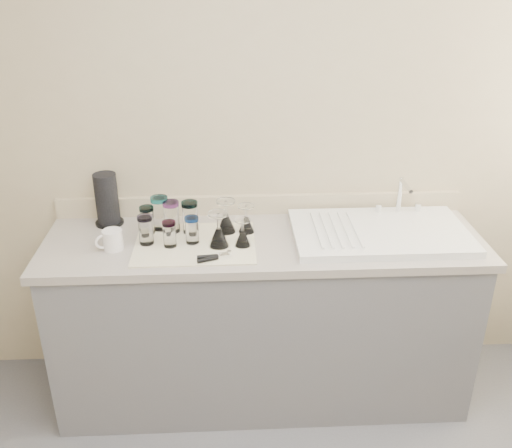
{
  "coord_description": "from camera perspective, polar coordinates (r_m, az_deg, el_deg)",
  "views": [
    {
      "loc": [
        -0.16,
        -1.18,
        2.12
      ],
      "look_at": [
        -0.04,
        1.15,
        1.0
      ],
      "focal_mm": 40.0,
      "sensor_mm": 36.0,
      "label": 1
    }
  ],
  "objects": [
    {
      "name": "tumbler_lavender",
      "position": [
        2.61,
        -6.42,
        -0.58
      ],
      "size": [
        0.06,
        0.06,
        0.13
      ],
      "color": "white",
      "rests_on": "dish_towel"
    },
    {
      "name": "counter_unit",
      "position": [
        2.91,
        0.73,
        -9.34
      ],
      "size": [
        2.06,
        0.62,
        0.9
      ],
      "color": "slate",
      "rests_on": "ground"
    },
    {
      "name": "sink_unit",
      "position": [
        2.76,
        12.31,
        -0.77
      ],
      "size": [
        0.82,
        0.5,
        0.22
      ],
      "color": "white",
      "rests_on": "counter_unit"
    },
    {
      "name": "tumbler_purple",
      "position": [
        2.71,
        -6.61,
        0.72
      ],
      "size": [
        0.08,
        0.08,
        0.15
      ],
      "color": "white",
      "rests_on": "dish_towel"
    },
    {
      "name": "goblet_back_right",
      "position": [
        2.7,
        -0.98,
        0.11
      ],
      "size": [
        0.08,
        0.08,
        0.14
      ],
      "color": "white",
      "rests_on": "dish_towel"
    },
    {
      "name": "goblet_front_right",
      "position": [
        2.58,
        -1.34,
        -1.27
      ],
      "size": [
        0.07,
        0.07,
        0.13
      ],
      "color": "white",
      "rests_on": "dish_towel"
    },
    {
      "name": "room_envelope",
      "position": [
        1.32,
        4.25,
        0.19
      ],
      "size": [
        3.54,
        3.5,
        2.52
      ],
      "color": "#57575C",
      "rests_on": "ground"
    },
    {
      "name": "paper_towel_roll",
      "position": [
        2.86,
        -14.68,
        2.35
      ],
      "size": [
        0.14,
        0.14,
        0.26
      ],
      "color": "black",
      "rests_on": "counter_unit"
    },
    {
      "name": "goblet_front_left",
      "position": [
        2.58,
        -3.75,
        -1.08
      ],
      "size": [
        0.09,
        0.09,
        0.16
      ],
      "color": "white",
      "rests_on": "dish_towel"
    },
    {
      "name": "tumbler_magenta",
      "position": [
        2.63,
        -10.97,
        -0.56
      ],
      "size": [
        0.07,
        0.07,
        0.14
      ],
      "color": "white",
      "rests_on": "dish_towel"
    },
    {
      "name": "tumbler_cyan",
      "position": [
        2.72,
        -8.44,
        0.76
      ],
      "size": [
        0.08,
        0.08,
        0.15
      ],
      "color": "white",
      "rests_on": "dish_towel"
    },
    {
      "name": "tumbler_blue",
      "position": [
        2.59,
        -8.65,
        -0.97
      ],
      "size": [
        0.06,
        0.06,
        0.12
      ],
      "color": "white",
      "rests_on": "dish_towel"
    },
    {
      "name": "dish_towel",
      "position": [
        2.64,
        -6.11,
        -1.94
      ],
      "size": [
        0.55,
        0.42,
        0.01
      ],
      "primitive_type": "cube",
      "color": "white",
      "rests_on": "counter_unit"
    },
    {
      "name": "tumbler_extra",
      "position": [
        2.76,
        -9.58,
        1.12
      ],
      "size": [
        0.08,
        0.08,
        0.16
      ],
      "color": "white",
      "rests_on": "dish_towel"
    },
    {
      "name": "white_mug",
      "position": [
        2.64,
        -14.19,
        -1.55
      ],
      "size": [
        0.14,
        0.12,
        0.09
      ],
      "color": "white",
      "rests_on": "counter_unit"
    },
    {
      "name": "goblet_back_left",
      "position": [
        2.71,
        -3.0,
        0.29
      ],
      "size": [
        0.09,
        0.09,
        0.16
      ],
      "color": "white",
      "rests_on": "dish_towel"
    },
    {
      "name": "tumbler_teal",
      "position": [
        2.73,
        -10.81,
        0.43
      ],
      "size": [
        0.07,
        0.07,
        0.13
      ],
      "color": "white",
      "rests_on": "dish_towel"
    },
    {
      "name": "can_opener",
      "position": [
        2.49,
        -4.2,
        -3.33
      ],
      "size": [
        0.15,
        0.08,
        0.02
      ],
      "color": "silver",
      "rests_on": "dish_towel"
    }
  ]
}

